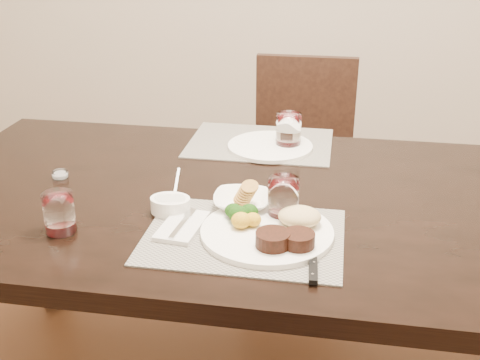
% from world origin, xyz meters
% --- Properties ---
extents(dining_table, '(2.00, 1.00, 0.75)m').
position_xyz_m(dining_table, '(0.00, 0.00, 0.67)').
color(dining_table, black).
rests_on(dining_table, ground).
extents(chair_far, '(0.42, 0.42, 0.90)m').
position_xyz_m(chair_far, '(0.00, 0.93, 0.50)').
color(chair_far, black).
rests_on(chair_far, ground).
extents(placemat_near, '(0.46, 0.34, 0.00)m').
position_xyz_m(placemat_near, '(-0.05, -0.23, 0.75)').
color(placemat_near, gray).
rests_on(placemat_near, dining_table).
extents(placemat_far, '(0.46, 0.34, 0.00)m').
position_xyz_m(placemat_far, '(-0.10, 0.39, 0.75)').
color(placemat_far, gray).
rests_on(placemat_far, dining_table).
extents(dinner_plate, '(0.31, 0.31, 0.06)m').
position_xyz_m(dinner_plate, '(0.01, -0.22, 0.77)').
color(dinner_plate, white).
rests_on(dinner_plate, placemat_near).
extents(napkin_fork, '(0.11, 0.17, 0.02)m').
position_xyz_m(napkin_fork, '(-0.20, -0.22, 0.76)').
color(napkin_fork, silver).
rests_on(napkin_fork, placemat_near).
extents(steak_knife, '(0.03, 0.22, 0.01)m').
position_xyz_m(steak_knife, '(0.11, -0.33, 0.76)').
color(steak_knife, silver).
rests_on(steak_knife, placemat_near).
extents(cracker_bowl, '(0.16, 0.16, 0.06)m').
position_xyz_m(cracker_bowl, '(-0.08, -0.09, 0.77)').
color(cracker_bowl, white).
rests_on(cracker_bowl, placemat_near).
extents(sauce_ramekin, '(0.10, 0.15, 0.08)m').
position_xyz_m(sauce_ramekin, '(-0.25, -0.14, 0.78)').
color(sauce_ramekin, white).
rests_on(sauce_ramekin, placemat_near).
extents(wine_glass_near, '(0.08, 0.08, 0.10)m').
position_xyz_m(wine_glass_near, '(0.03, -0.12, 0.80)').
color(wine_glass_near, white).
rests_on(wine_glass_near, placemat_near).
extents(far_plate, '(0.27, 0.27, 0.01)m').
position_xyz_m(far_plate, '(-0.06, 0.35, 0.76)').
color(far_plate, white).
rests_on(far_plate, placemat_far).
extents(wine_glass_far, '(0.08, 0.08, 0.11)m').
position_xyz_m(wine_glass_far, '(-0.01, 0.37, 0.80)').
color(wine_glass_far, white).
rests_on(wine_glass_far, placemat_far).
extents(wine_glass_side, '(0.07, 0.07, 0.10)m').
position_xyz_m(wine_glass_side, '(-0.48, -0.27, 0.79)').
color(wine_glass_side, white).
rests_on(wine_glass_side, dining_table).
extents(salt_cellar, '(0.04, 0.04, 0.02)m').
position_xyz_m(salt_cellar, '(-0.62, 0.02, 0.76)').
color(salt_cellar, white).
rests_on(salt_cellar, dining_table).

